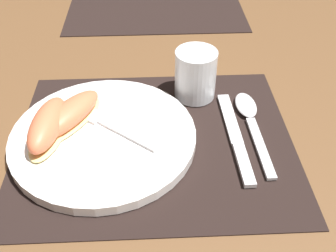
{
  "coord_description": "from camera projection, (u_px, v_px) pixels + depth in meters",
  "views": [
    {
      "loc": [
        0.0,
        -0.44,
        0.41
      ],
      "look_at": [
        0.02,
        0.01,
        0.02
      ],
      "focal_mm": 42.0,
      "sensor_mm": 36.0,
      "label": 1
    }
  ],
  "objects": [
    {
      "name": "juice_glass",
      "position": [
        194.0,
        77.0,
        0.66
      ],
      "size": [
        0.07,
        0.07,
        0.08
      ],
      "color": "silver",
      "rests_on": "placemat"
    },
    {
      "name": "knife",
      "position": [
        234.0,
        138.0,
        0.6
      ],
      "size": [
        0.02,
        0.2,
        0.01
      ],
      "color": "silver",
      "rests_on": "placemat"
    },
    {
      "name": "citrus_wedge_0",
      "position": [
        67.0,
        115.0,
        0.6
      ],
      "size": [
        0.11,
        0.14,
        0.03
      ],
      "color": "#F4DB84",
      "rests_on": "plate"
    },
    {
      "name": "placemat_far",
      "position": [
        154.0,
        1.0,
        0.98
      ],
      "size": [
        0.42,
        0.34,
        0.0
      ],
      "color": "black",
      "rests_on": "ground_plane"
    },
    {
      "name": "placemat",
      "position": [
        153.0,
        140.0,
        0.6
      ],
      "size": [
        0.42,
        0.34,
        0.0
      ],
      "color": "black",
      "rests_on": "ground_plane"
    },
    {
      "name": "citrus_wedge_1",
      "position": [
        46.0,
        124.0,
        0.58
      ],
      "size": [
        0.06,
        0.13,
        0.04
      ],
      "color": "#F4DB84",
      "rests_on": "plate"
    },
    {
      "name": "ground_plane",
      "position": [
        153.0,
        141.0,
        0.6
      ],
      "size": [
        3.0,
        3.0,
        0.0
      ],
      "primitive_type": "plane",
      "color": "brown"
    },
    {
      "name": "spoon",
      "position": [
        248.0,
        115.0,
        0.64
      ],
      "size": [
        0.04,
        0.2,
        0.01
      ],
      "color": "silver",
      "rests_on": "placemat"
    },
    {
      "name": "fork",
      "position": [
        102.0,
        122.0,
        0.6
      ],
      "size": [
        0.15,
        0.13,
        0.0
      ],
      "color": "silver",
      "rests_on": "plate"
    },
    {
      "name": "plate",
      "position": [
        102.0,
        136.0,
        0.59
      ],
      "size": [
        0.28,
        0.28,
        0.02
      ],
      "color": "white",
      "rests_on": "placemat"
    }
  ]
}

